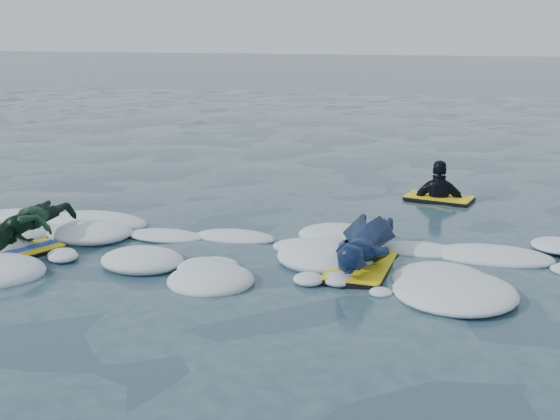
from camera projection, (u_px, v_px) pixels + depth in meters
The scene contains 5 objects.
ground at pixel (194, 282), 7.17m from camera, with size 120.00×120.00×0.00m, color #1C2D45.
foam_band at pixel (227, 252), 8.13m from camera, with size 12.00×3.10×0.30m, color white, non-canonical shape.
prone_woman_unit at pixel (365, 245), 7.62m from camera, with size 0.70×1.73×0.45m.
prone_child_unit at pixel (31, 229), 8.13m from camera, with size 0.80×1.35×0.50m.
waiting_rider_unit at pixel (438, 208), 10.52m from camera, with size 1.07×0.75×1.46m.
Camera 1 is at (2.60, -6.29, 2.53)m, focal length 45.00 mm.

